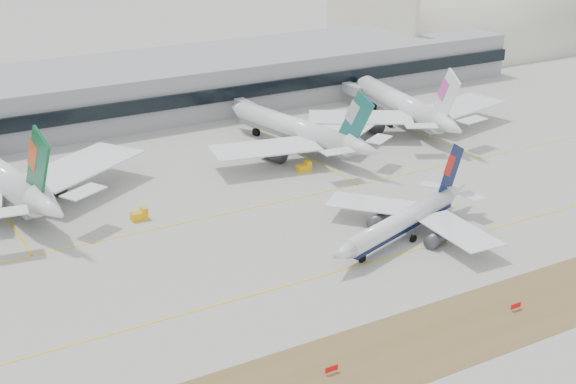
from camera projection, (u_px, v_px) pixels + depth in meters
ground at (304, 266)px, 151.59m from camera, size 3000.00×3000.00×0.00m
taxiing_airliner at (406, 220)px, 162.31m from camera, size 45.94×38.99×15.92m
widebody_cathay at (299, 131)px, 211.48m from camera, size 58.21×57.77×21.15m
widebody_china_air at (404, 106)px, 232.10m from camera, size 62.67×61.96×22.61m
terminal at (108, 92)px, 241.17m from camera, size 280.00×43.10×15.00m
hangar at (456, 51)px, 331.54m from camera, size 91.00×60.00×60.00m
hold_sign_left at (332, 369)px, 118.91m from camera, size 2.20×0.15×1.35m
hold_sign_right at (516, 306)px, 136.11m from camera, size 2.20×0.15×1.35m
gse_b at (140, 215)px, 171.38m from camera, size 3.55×2.00×2.60m
gse_c at (304, 168)px, 198.83m from camera, size 3.55×2.00×2.60m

